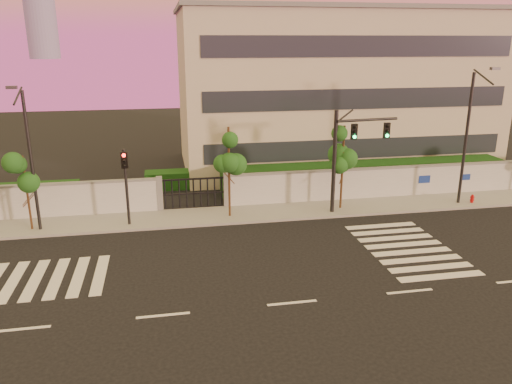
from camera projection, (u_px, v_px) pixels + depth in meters
ground at (292, 303)px, 19.62m from camera, size 120.00×120.00×0.00m
sidewalk at (247, 214)px, 29.46m from camera, size 60.00×3.00×0.15m
perimeter_wall at (244, 190)px, 30.60m from camera, size 60.00×0.36×2.20m
hedge_row at (253, 181)px, 33.44m from camera, size 41.00×4.25×1.80m
institutional_building at (333, 89)px, 40.08m from camera, size 24.40×12.40×12.25m
road_markings at (238, 265)px, 22.87m from camera, size 57.00×7.62×0.02m
street_tree_c at (25, 176)px, 26.06m from camera, size 1.42×1.13×4.19m
street_tree_d at (229, 152)px, 27.84m from camera, size 1.59×1.27×5.33m
street_tree_e at (344, 149)px, 29.27m from camera, size 1.62×1.29×5.16m
traffic_signal_main at (348, 149)px, 28.66m from camera, size 3.89×0.56×6.15m
traffic_signal_secondary at (126, 178)px, 26.84m from camera, size 0.34×0.33×4.37m
streetlight_west at (30, 155)px, 25.52m from camera, size 0.47×1.90×7.88m
streetlight_east at (468, 133)px, 29.80m from camera, size 0.51×2.04×8.50m
fire_hydrant at (472, 200)px, 31.22m from camera, size 0.26×0.25×0.67m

